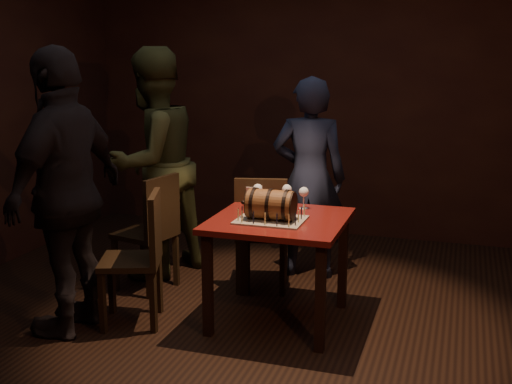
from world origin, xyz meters
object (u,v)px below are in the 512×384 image
wine_glass_right (304,193)px  barrel_cake (271,205)px  wine_glass_mid (287,190)px  chair_back (262,227)px  pub_table (279,233)px  person_left_front (67,193)px  pint_of_ale (266,201)px  wine_glass_left (258,190)px  chair_left_front (142,251)px  person_left_rear (152,164)px  chair_left_rear (153,227)px  person_back (309,178)px

wine_glass_right → barrel_cake: bearing=-108.1°
wine_glass_mid → chair_back: bearing=148.3°
pub_table → person_left_front: 1.45m
wine_glass_right → pint_of_ale: (-0.24, -0.14, -0.05)m
pint_of_ale → wine_glass_left: bearing=127.6°
wine_glass_mid → chair_left_front: bearing=-141.1°
barrel_cake → person_left_rear: size_ratio=0.19×
barrel_cake → wine_glass_mid: (-0.01, 0.45, 0.00)m
chair_left_rear → chair_left_front: bearing=-69.8°
pint_of_ale → person_back: person_back is taller
wine_glass_right → pint_of_ale: 0.28m
barrel_cake → chair_back: size_ratio=0.40×
barrel_cake → person_back: person_back is taller
chair_back → person_left_rear: (-0.99, 0.12, 0.43)m
wine_glass_left → chair_left_rear: 0.92m
barrel_cake → chair_left_rear: 1.18m
chair_back → chair_left_front: (-0.60, -0.83, 0.00)m
chair_back → chair_left_rear: bearing=-163.7°
pint_of_ale → person_left_rear: (-1.13, 0.46, 0.13)m
pub_table → chair_left_rear: size_ratio=0.97×
wine_glass_left → chair_back: (-0.03, 0.20, -0.35)m
chair_back → chair_left_rear: (-0.82, -0.24, 0.00)m
pint_of_ale → person_left_front: 1.37m
wine_glass_right → person_left_rear: 1.41m
wine_glass_mid → person_back: 0.64m
barrel_cake → person_left_front: (-1.26, -0.47, 0.09)m
pub_table → wine_glass_left: size_ratio=5.59×
chair_left_front → person_back: size_ratio=0.56×
barrel_cake → wine_glass_left: (-0.22, 0.40, 0.00)m
wine_glass_right → pub_table: bearing=-107.4°
wine_glass_mid → wine_glass_right: bearing=-20.5°
pub_table → wine_glass_left: wine_glass_left is taller
pint_of_ale → wine_glass_right: bearing=29.8°
wine_glass_mid → chair_back: (-0.24, 0.15, -0.34)m
chair_left_rear → person_back: bearing=34.1°
pub_table → person_left_rear: person_left_rear is taller
pint_of_ale → chair_left_rear: size_ratio=0.16×
pub_table → barrel_cake: size_ratio=2.43×
wine_glass_right → person_left_front: 1.64m
wine_glass_mid → chair_left_rear: size_ratio=0.17×
wine_glass_left → pint_of_ale: 0.18m
wine_glass_left → chair_left_front: chair_left_front is taller
wine_glass_left → chair_left_rear: bearing=-177.1°
pub_table → chair_back: size_ratio=0.97×
wine_glass_mid → wine_glass_right: same height
person_back → barrel_cake: bearing=80.7°
barrel_cake → chair_left_rear: size_ratio=0.40×
barrel_cake → chair_left_front: barrel_cake is taller
chair_back → person_left_rear: 1.08m
pub_table → barrel_cake: 0.24m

